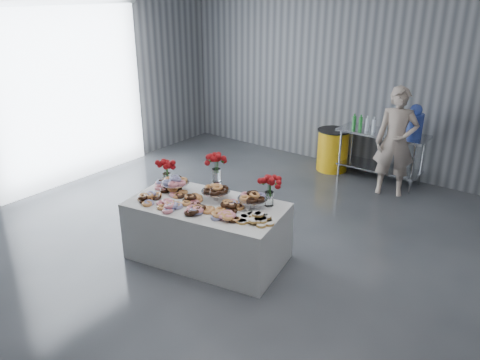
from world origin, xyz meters
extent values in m
plane|color=#37393F|center=(0.00, 0.00, 0.00)|extent=(9.00, 9.00, 0.00)
cube|color=gray|center=(0.00, 4.50, 2.00)|extent=(8.00, 0.04, 4.00)
cube|color=gray|center=(-4.00, 0.00, 2.00)|extent=(0.04, 9.00, 4.00)
cube|color=white|center=(-3.94, 1.00, 1.50)|extent=(0.05, 3.00, 3.00)
cube|color=silver|center=(-0.32, 0.32, 0.38)|extent=(2.05, 1.33, 0.75)
cube|color=silver|center=(0.42, 4.10, 0.88)|extent=(1.50, 0.60, 0.04)
cube|color=silver|center=(0.42, 4.10, 0.25)|extent=(1.40, 0.55, 0.03)
cylinder|color=silver|center=(-0.23, 3.85, 0.43)|extent=(0.04, 0.04, 0.86)
cylinder|color=silver|center=(1.07, 3.85, 0.43)|extent=(0.04, 0.04, 0.86)
cylinder|color=silver|center=(-0.23, 4.35, 0.43)|extent=(0.04, 0.04, 0.86)
cylinder|color=silver|center=(1.07, 4.35, 0.43)|extent=(0.04, 0.04, 0.86)
cylinder|color=silver|center=(-0.89, 0.37, 0.81)|extent=(0.06, 0.06, 0.12)
cylinder|color=silver|center=(-0.89, 0.37, 0.88)|extent=(0.36, 0.36, 0.01)
cylinder|color=silver|center=(-0.30, 0.48, 0.81)|extent=(0.06, 0.06, 0.12)
cylinder|color=silver|center=(-0.30, 0.48, 0.88)|extent=(0.36, 0.36, 0.01)
cylinder|color=silver|center=(0.19, 0.57, 0.81)|extent=(0.06, 0.06, 0.12)
cylinder|color=silver|center=(0.19, 0.57, 0.88)|extent=(0.36, 0.36, 0.01)
cylinder|color=white|center=(-1.10, 0.43, 0.84)|extent=(0.11, 0.11, 0.18)
cylinder|color=#1E5919|center=(-1.10, 0.43, 0.97)|extent=(0.04, 0.04, 0.18)
cylinder|color=white|center=(0.31, 0.74, 0.84)|extent=(0.11, 0.11, 0.18)
cylinder|color=#1E5919|center=(0.31, 0.74, 0.97)|extent=(0.04, 0.04, 0.18)
cylinder|color=silver|center=(-0.43, 0.66, 0.82)|extent=(0.14, 0.14, 0.15)
cylinder|color=white|center=(-0.43, 0.66, 0.99)|extent=(0.11, 0.11, 0.18)
cylinder|color=#1E5919|center=(-0.43, 0.66, 1.12)|extent=(0.04, 0.04, 0.18)
cylinder|color=blue|center=(0.92, 4.10, 1.10)|extent=(0.28, 0.28, 0.40)
sphere|color=blue|center=(0.92, 4.10, 1.36)|extent=(0.20, 0.20, 0.20)
imported|color=#CC8C93|center=(0.79, 3.70, 0.89)|extent=(0.76, 0.62, 1.78)
cylinder|color=yellow|center=(-0.49, 4.10, 0.38)|extent=(0.56, 0.56, 0.76)
cylinder|color=black|center=(-0.49, 4.10, 0.77)|extent=(0.61, 0.61, 0.02)
camera|label=1|loc=(3.11, -3.55, 3.19)|focal=35.00mm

